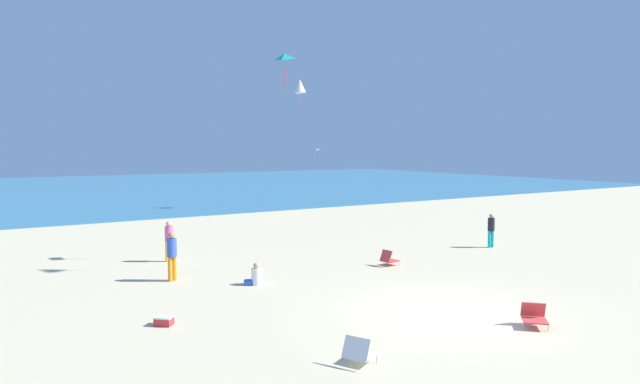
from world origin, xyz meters
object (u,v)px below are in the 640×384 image
at_px(kite_pink, 317,150).
at_px(kite_teal, 284,56).
at_px(person_0, 169,238).
at_px(beach_chair_mid_beach, 389,259).
at_px(person_2, 172,253).
at_px(cooler_box, 164,321).
at_px(person_1, 491,228).
at_px(kite_white, 300,86).
at_px(beach_chair_near_camera, 534,316).
at_px(person_3, 255,277).
at_px(beach_chair_far_left, 359,352).

xyz_separation_m(kite_pink, kite_teal, (-14.14, -20.80, 3.75)).
bearing_deg(kite_pink, kite_teal, -124.20).
bearing_deg(person_0, kite_pink, 152.71).
height_order(beach_chair_mid_beach, person_2, person_2).
height_order(cooler_box, kite_pink, kite_pink).
relative_size(cooler_box, person_2, 0.32).
relative_size(person_1, kite_white, 0.85).
relative_size(beach_chair_near_camera, person_3, 1.15).
relative_size(beach_chair_far_left, kite_pink, 0.58).
bearing_deg(person_1, beach_chair_far_left, -50.00).
bearing_deg(kite_teal, cooler_box, -139.51).
xyz_separation_m(beach_chair_mid_beach, person_0, (-7.07, 5.21, 0.67)).
height_order(beach_chair_near_camera, person_0, person_0).
xyz_separation_m(beach_chair_far_left, person_1, (12.93, 7.61, 0.61)).
relative_size(beach_chair_far_left, person_0, 0.49).
relative_size(kite_pink, kite_teal, 0.92).
bearing_deg(person_0, beach_chair_far_left, 19.71).
distance_m(person_2, kite_teal, 8.79).
bearing_deg(kite_white, kite_teal, -121.28).
relative_size(beach_chair_near_camera, kite_white, 0.47).
bearing_deg(beach_chair_mid_beach, kite_pink, 58.68).
bearing_deg(cooler_box, person_1, 10.58).
bearing_deg(beach_chair_far_left, kite_teal, 43.04).
bearing_deg(beach_chair_mid_beach, kite_white, 64.47).
xyz_separation_m(person_2, kite_teal, (4.92, 1.01, 7.21)).
bearing_deg(person_3, person_2, -11.76).
height_order(beach_chair_near_camera, person_3, person_3).
height_order(beach_chair_far_left, cooler_box, beach_chair_far_left).
relative_size(beach_chair_mid_beach, person_2, 0.42).
height_order(person_0, person_3, person_0).
xyz_separation_m(beach_chair_near_camera, kite_white, (7.86, 26.16, 8.88)).
bearing_deg(beach_chair_far_left, kite_white, 35.60).
bearing_deg(beach_chair_far_left, person_0, 65.10).
bearing_deg(beach_chair_near_camera, cooler_box, -77.83).
relative_size(beach_chair_mid_beach, person_1, 0.45).
xyz_separation_m(beach_chair_mid_beach, beach_chair_near_camera, (-1.28, -7.46, 0.01)).
xyz_separation_m(beach_chair_near_camera, person_0, (-5.79, 12.66, 0.66)).
distance_m(beach_chair_mid_beach, kite_pink, 26.69).
bearing_deg(person_2, cooler_box, 139.02).
bearing_deg(cooler_box, beach_chair_near_camera, -32.02).
relative_size(beach_chair_near_camera, cooler_box, 1.61).
distance_m(cooler_box, kite_white, 27.95).
bearing_deg(cooler_box, beach_chair_far_left, -58.84).
xyz_separation_m(cooler_box, kite_teal, (6.41, 5.47, 8.07)).
xyz_separation_m(cooler_box, kite_pink, (20.55, 26.28, 4.32)).
height_order(beach_chair_far_left, kite_white, kite_white).
bearing_deg(beach_chair_near_camera, person_3, -105.83).
xyz_separation_m(beach_chair_mid_beach, cooler_box, (-9.34, -2.42, -0.16)).
bearing_deg(cooler_box, kite_white, 53.00).
bearing_deg(person_3, cooler_box, 63.75).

